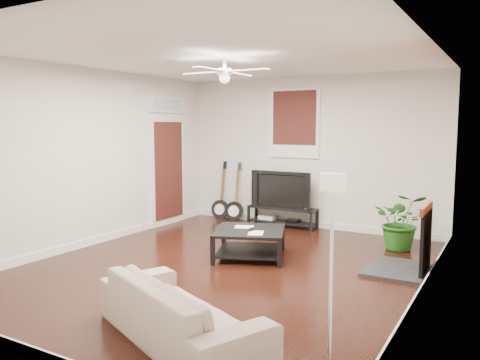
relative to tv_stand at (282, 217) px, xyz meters
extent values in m
cube|color=black|center=(0.44, -2.78, -0.19)|extent=(5.00, 6.00, 0.01)
cube|color=white|center=(0.44, -2.78, 2.61)|extent=(5.00, 6.00, 0.01)
cube|color=silver|center=(0.44, 0.22, 1.21)|extent=(5.00, 0.01, 2.80)
cube|color=silver|center=(0.44, -5.78, 1.21)|extent=(5.00, 0.01, 2.80)
cube|color=silver|center=(-2.06, -2.78, 1.21)|extent=(0.01, 6.00, 2.80)
cube|color=silver|center=(2.94, -2.78, 1.21)|extent=(0.01, 6.00, 2.80)
cube|color=#B4613A|center=(2.93, -1.78, 1.21)|extent=(0.02, 2.20, 2.80)
cube|color=black|center=(2.64, -1.78, 0.27)|extent=(0.80, 1.10, 0.92)
cube|color=#3B1510|center=(0.14, 0.19, 1.76)|extent=(1.00, 0.06, 1.30)
cube|color=white|center=(-2.02, -0.88, 1.06)|extent=(0.08, 1.00, 2.50)
cube|color=black|center=(0.00, 0.00, 0.00)|extent=(1.33, 0.35, 0.37)
imported|color=black|center=(0.00, 0.02, 0.53)|extent=(1.19, 0.16, 0.69)
cube|color=black|center=(0.49, -2.18, 0.02)|extent=(1.27, 1.27, 0.41)
imported|color=#C3AD92|center=(1.26, -4.87, 0.09)|extent=(2.06, 1.46, 0.56)
imported|color=#1F5F1B|center=(2.31, -0.64, 0.26)|extent=(0.93, 0.85, 0.89)
camera|label=1|loc=(3.76, -8.16, 1.73)|focal=35.91mm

